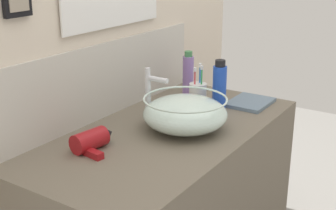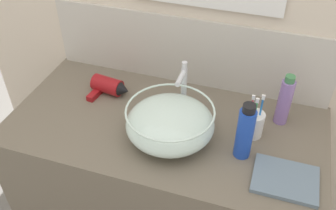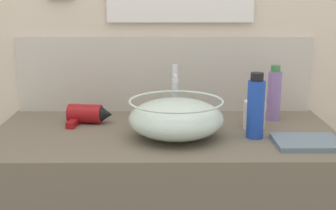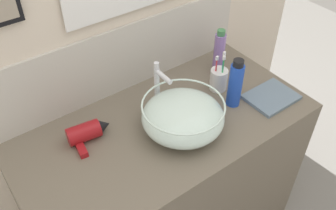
{
  "view_description": "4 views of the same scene",
  "coord_description": "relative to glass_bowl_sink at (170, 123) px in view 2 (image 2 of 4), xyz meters",
  "views": [
    {
      "loc": [
        -1.42,
        -0.94,
        1.54
      ],
      "look_at": [
        0.01,
        0.0,
        0.96
      ],
      "focal_mm": 50.0,
      "sensor_mm": 36.0,
      "label": 1
    },
    {
      "loc": [
        0.35,
        -1.04,
        1.85
      ],
      "look_at": [
        0.01,
        0.0,
        0.96
      ],
      "focal_mm": 40.0,
      "sensor_mm": 36.0,
      "label": 2
    },
    {
      "loc": [
        -0.0,
        -1.61,
        1.35
      ],
      "look_at": [
        0.01,
        0.0,
        0.96
      ],
      "focal_mm": 50.0,
      "sensor_mm": 36.0,
      "label": 3
    },
    {
      "loc": [
        -0.64,
        -0.89,
        1.94
      ],
      "look_at": [
        0.01,
        0.0,
        0.96
      ],
      "focal_mm": 40.0,
      "sensor_mm": 36.0,
      "label": 4
    }
  ],
  "objects": [
    {
      "name": "vanity_counter",
      "position": [
        -0.04,
        0.06,
        -0.5
      ],
      "size": [
        1.24,
        0.62,
        0.86
      ],
      "primitive_type": "cube",
      "color": "#6B6051",
      "rests_on": "ground"
    },
    {
      "name": "shampoo_bottle",
      "position": [
        0.27,
        -0.01,
        0.04
      ],
      "size": [
        0.06,
        0.06,
        0.23
      ],
      "color": "blue",
      "rests_on": "vanity_counter"
    },
    {
      "name": "hand_towel",
      "position": [
        0.43,
        -0.08,
        -0.06
      ],
      "size": [
        0.22,
        0.17,
        0.02
      ],
      "primitive_type": "cube",
      "color": "slate",
      "rests_on": "vanity_counter"
    },
    {
      "name": "glass_bowl_sink",
      "position": [
        0.0,
        0.0,
        0.0
      ],
      "size": [
        0.33,
        0.33,
        0.13
      ],
      "color": "silver",
      "rests_on": "vanity_counter"
    },
    {
      "name": "hair_drier",
      "position": [
        -0.33,
        0.18,
        -0.03
      ],
      "size": [
        0.18,
        0.14,
        0.07
      ],
      "color": "maroon",
      "rests_on": "vanity_counter"
    },
    {
      "name": "toothbrush_cup",
      "position": [
        0.29,
        0.11,
        -0.02
      ],
      "size": [
        0.08,
        0.08,
        0.19
      ],
      "color": "white",
      "rests_on": "vanity_counter"
    },
    {
      "name": "spray_bottle",
      "position": [
        0.39,
        0.22,
        0.03
      ],
      "size": [
        0.05,
        0.05,
        0.22
      ],
      "color": "#8C6BB2",
      "rests_on": "vanity_counter"
    },
    {
      "name": "faucet",
      "position": [
        0.0,
        0.17,
        0.06
      ],
      "size": [
        0.02,
        0.11,
        0.23
      ],
      "color": "silver",
      "rests_on": "vanity_counter"
    }
  ]
}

